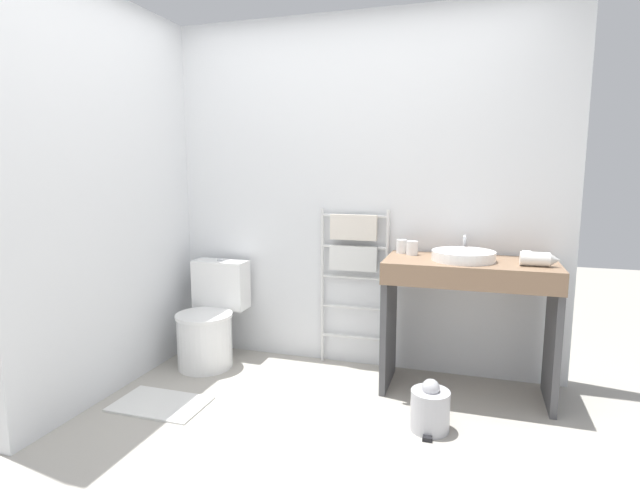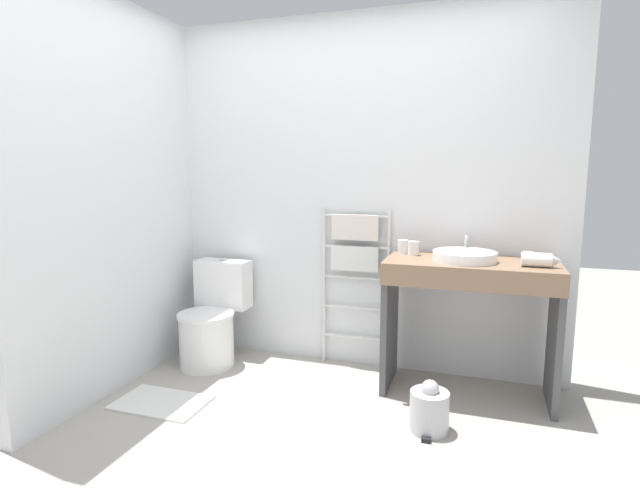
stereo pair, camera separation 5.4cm
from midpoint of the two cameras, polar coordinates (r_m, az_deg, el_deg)
name	(u,v)px [view 2 (the right image)]	position (r m, az deg, el deg)	size (l,w,h in m)	color
ground_plane	(283,465)	(2.68, -3.67, -23.73)	(12.00, 12.00, 0.00)	#A8A399
wall_back	(358,195)	(3.65, 4.74, 5.86)	(2.95, 0.12, 2.51)	silver
wall_side	(126,197)	(3.60, -20.94, 5.28)	(0.12, 2.07, 2.51)	silver
toilet	(212,322)	(3.84, -11.85, -8.49)	(0.42, 0.56, 0.76)	white
towel_radiator	(355,257)	(3.59, 4.45, -1.29)	(0.50, 0.06, 1.16)	silver
vanity_counter	(469,304)	(3.30, 17.15, -6.37)	(1.05, 0.52, 0.87)	#84664C
sink_basin	(464,256)	(3.23, 16.64, -1.08)	(0.39, 0.39, 0.06)	white
faucet	(466,243)	(3.42, 16.80, 0.36)	(0.02, 0.10, 0.13)	silver
cup_near_wall	(403,247)	(3.43, 9.91, -0.07)	(0.07, 0.07, 0.09)	white
cup_near_edge	(413,248)	(3.37, 11.08, -0.25)	(0.08, 0.08, 0.09)	white
hair_dryer	(539,260)	(3.19, 24.15, -1.42)	(0.22, 0.17, 0.08)	white
trash_bin	(429,410)	(2.97, 12.92, -17.77)	(0.22, 0.25, 0.30)	#B7B7BC
bath_mat	(161,402)	(3.38, -17.24, -16.71)	(0.56, 0.36, 0.01)	silver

